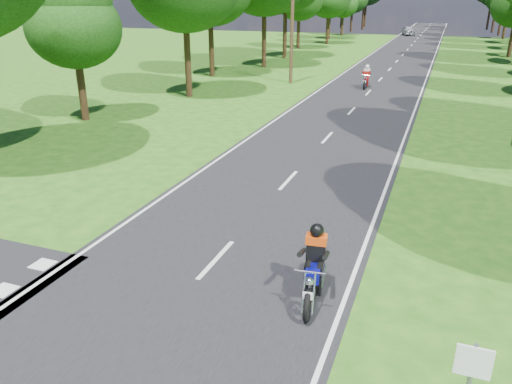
% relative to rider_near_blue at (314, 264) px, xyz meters
% --- Properties ---
extents(ground, '(160.00, 160.00, 0.00)m').
position_rel_rider_near_blue_xyz_m(ground, '(-2.63, -1.24, -0.84)').
color(ground, '#215313').
rests_on(ground, ground).
extents(main_road, '(7.00, 140.00, 0.02)m').
position_rel_rider_near_blue_xyz_m(main_road, '(-2.63, 48.76, -0.83)').
color(main_road, black).
rests_on(main_road, ground).
extents(road_markings, '(7.40, 140.00, 0.01)m').
position_rel_rider_near_blue_xyz_m(road_markings, '(-2.77, 46.89, -0.82)').
color(road_markings, silver).
rests_on(road_markings, main_road).
extents(telegraph_pole, '(1.20, 0.26, 8.00)m').
position_rel_rider_near_blue_xyz_m(telegraph_pole, '(-8.63, 26.76, 3.23)').
color(telegraph_pole, '#382616').
rests_on(telegraph_pole, ground).
extents(rider_near_blue, '(0.89, 2.04, 1.64)m').
position_rel_rider_near_blue_xyz_m(rider_near_blue, '(0.00, 0.00, 0.00)').
color(rider_near_blue, '#0C0D8E').
rests_on(rider_near_blue, main_road).
extents(rider_far_red, '(0.68, 1.90, 1.57)m').
position_rel_rider_near_blue_xyz_m(rider_far_red, '(-3.10, 26.51, -0.04)').
color(rider_far_red, '#A90D15').
rests_on(rider_far_red, main_road).
extents(distant_car, '(2.72, 4.51, 1.44)m').
position_rel_rider_near_blue_xyz_m(distant_car, '(-4.54, 78.19, -0.10)').
color(distant_car, '#AFB1B6').
rests_on(distant_car, main_road).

